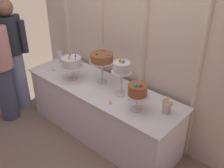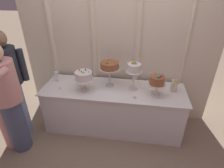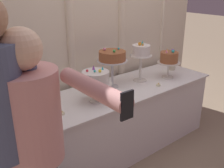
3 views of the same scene
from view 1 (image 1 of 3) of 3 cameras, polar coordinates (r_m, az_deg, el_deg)
The scene contains 12 objects.
ground_plane at distance 3.65m, azimuth -3.24°, elevation -11.04°, with size 24.00×24.00×0.00m, color gray.
draped_curtain at distance 3.29m, azimuth 2.15°, elevation 12.99°, with size 3.07×0.16×2.70m.
cake_table at distance 3.48m, azimuth -2.25°, elevation -5.72°, with size 2.14×0.68×0.72m.
cake_display_leftmost at distance 3.39m, azimuth -8.58°, elevation 4.51°, with size 0.30×0.30×0.34m.
cake_display_midleft at distance 3.23m, azimuth -2.19°, elevation 5.41°, with size 0.31×0.31×0.42m.
cake_display_midright at distance 2.98m, azimuth 2.08°, elevation 3.15°, with size 0.23×0.23×0.45m.
cake_display_rightmost at distance 2.77m, azimuth 5.44°, elevation -1.48°, with size 0.26×0.26×0.34m.
wine_glass at distance 3.94m, azimuth -11.10°, elevation 6.20°, with size 0.06×0.06×0.16m.
flower_vase at distance 2.84m, azimuth 11.59°, elevation -4.69°, with size 0.12×0.11×0.20m.
tealight_far_left at distance 3.75m, azimuth -12.31°, elevation 2.99°, with size 0.05×0.05×0.03m.
tealight_near_left at distance 2.96m, azimuth -0.41°, elevation -4.01°, with size 0.05×0.05×0.03m.
guest_man_pink_jacket at distance 4.06m, azimuth -20.38°, elevation 6.43°, with size 0.46×0.46×1.64m.
Camera 1 is at (1.99, -1.91, 2.39)m, focal length 42.86 mm.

